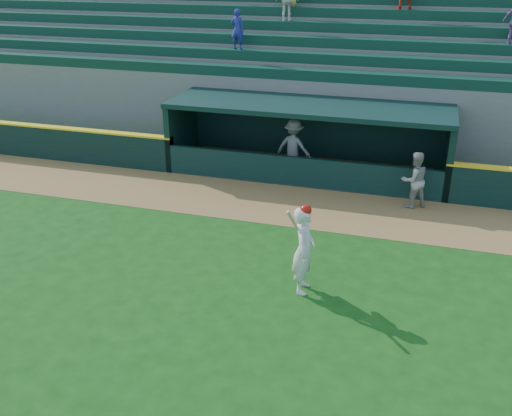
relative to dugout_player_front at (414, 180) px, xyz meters
name	(u,v)px	position (x,y,z in m)	size (l,w,h in m)	color
ground	(236,287)	(-3.63, -5.86, -0.86)	(120.00, 120.00, 0.00)	#134411
warning_track	(287,205)	(-3.63, -0.96, -0.85)	(40.00, 3.00, 0.01)	olive
dugout_player_front	(414,180)	(0.00, 0.00, 0.00)	(0.84, 0.65, 1.72)	#989893
dugout_player_inside	(294,147)	(-4.09, 1.80, 0.09)	(1.23, 0.71, 1.90)	#999994
dugout	(309,134)	(-3.63, 2.15, 0.50)	(9.40, 2.80, 2.46)	slate
stands	(334,78)	(-3.62, 6.72, 1.54)	(34.50, 6.25, 7.59)	slate
batter_at_plate	(304,249)	(-2.15, -5.53, 0.19)	(0.60, 0.84, 2.12)	silver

